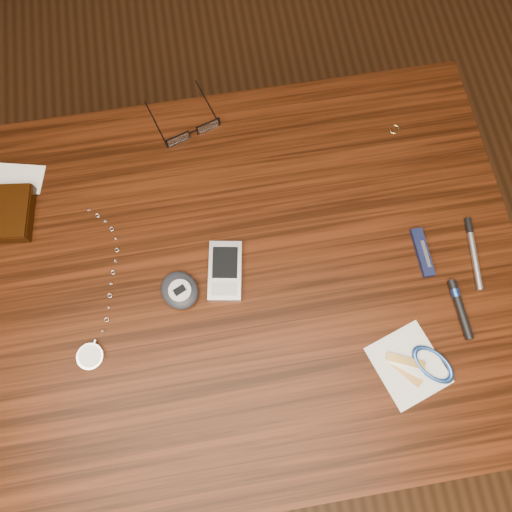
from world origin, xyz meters
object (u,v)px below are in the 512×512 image
Objects in this scene: desk at (222,295)px; eyeglasses at (192,130)px; pda_phone at (225,271)px; notepad_keys at (421,365)px; pocket_knife at (422,252)px; pedometer at (180,290)px; pocket_watch at (92,351)px; silver_pen at (473,248)px.

eyeglasses reaches higher than desk.
notepad_keys is (0.27, -0.20, -0.00)m from pda_phone.
desk is 12.06× the size of pocket_knife.
pedometer is 0.39m from notepad_keys.
pocket_watch is at bearing -119.37° from eyeglasses.
eyeglasses is 1.59× the size of pocket_knife.
pocket_knife is (0.34, -0.01, 0.11)m from desk.
pedometer is 0.60× the size of notepad_keys.
pda_phone is (0.02, -0.27, -0.00)m from eyeglasses.
eyeglasses is 0.52m from silver_pen.
pda_phone is 1.28× the size of pocket_knife.
silver_pen is (0.63, 0.07, -0.00)m from pocket_watch.
pocket_knife is (0.34, -0.29, -0.00)m from eyeglasses.
silver_pen is at bearing -0.66° from pedometer.
eyeglasses is (-0.01, 0.28, 0.11)m from desk.
pda_phone is at bearing 41.11° from desk.
pocket_knife is (0.32, -0.02, -0.00)m from pda_phone.
notepad_keys is at bearing -35.52° from pda_phone.
notepad_keys is (0.29, -0.18, 0.11)m from desk.
eyeglasses is 0.49× the size of pocket_watch.
silver_pen is (0.48, -0.01, -0.01)m from pedometer.
pocket_watch is 2.17× the size of silver_pen.
pedometer reaches higher than desk.
pocket_knife is at bearing -3.76° from pda_phone.
notepad_keys is at bearing -26.53° from pedometer.
eyeglasses is at bearing 91.44° from desk.
eyeglasses reaches higher than pda_phone.
silver_pen reaches higher than desk.
eyeglasses is 1.06× the size of silver_pen.
pedometer is (-0.08, -0.02, 0.00)m from pda_phone.
pedometer is at bearing -164.36° from pda_phone.
pocket_watch is 1.93× the size of notepad_keys.
notepad_keys is 0.22m from silver_pen.
pocket_watch reaches higher than silver_pen.
pocket_watch is 0.55m from pocket_knife.
pocket_watch reaches higher than desk.
pocket_watch is 3.25× the size of pocket_knife.
pocket_knife reaches higher than notepad_keys.
notepad_keys is (0.30, -0.46, -0.01)m from eyeglasses.
eyeglasses is 1.24× the size of pda_phone.
pda_phone reaches higher than pocket_knife.
eyeglasses reaches higher than notepad_keys.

